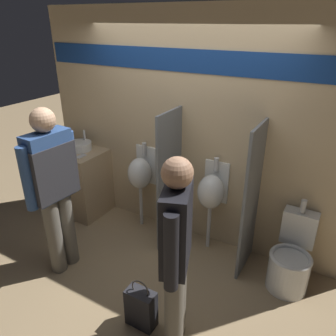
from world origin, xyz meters
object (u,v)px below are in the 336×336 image
urinal_far (211,192)px  toilet (291,261)px  person_in_vest (53,182)px  shopping_bag (141,308)px  sink_basin (79,146)px  person_with_lanyard (176,251)px  cell_phone (81,156)px  urinal_near_counter (140,173)px

urinal_far → toilet: bearing=-9.4°
person_in_vest → shopping_bag: size_ratio=3.59×
sink_basin → person_with_lanyard: (2.18, -1.24, -0.03)m
person_in_vest → person_with_lanyard: person_in_vest is taller
person_with_lanyard → cell_phone: bearing=41.5°
person_in_vest → shopping_bag: bearing=-96.7°
urinal_near_counter → toilet: bearing=-4.7°
sink_basin → urinal_near_counter: bearing=4.9°
toilet → shopping_bag: bearing=-131.3°
shopping_bag → urinal_far: bearing=87.1°
cell_phone → person_with_lanyard: size_ratio=0.08×
urinal_near_counter → urinal_far: size_ratio=1.00×
sink_basin → person_in_vest: (0.65, -1.04, 0.08)m
cell_phone → sink_basin: bearing=137.2°
cell_phone → urinal_near_counter: (0.75, 0.26, -0.17)m
cell_phone → toilet: 2.77m
urinal_near_counter → shopping_bag: (0.90, -1.35, -0.56)m
sink_basin → person_in_vest: size_ratio=0.18×
toilet → person_in_vest: 2.55m
shopping_bag → person_in_vest: bearing=169.2°
toilet → shopping_bag: 1.58m
cell_phone → urinal_far: (1.72, 0.26, -0.17)m
urinal_far → person_with_lanyard: (0.27, -1.32, 0.19)m
cell_phone → shopping_bag: size_ratio=0.28×
urinal_near_counter → person_with_lanyard: 1.82m
cell_phone → shopping_bag: (1.65, -1.09, -0.73)m
sink_basin → person_in_vest: 1.23m
person_in_vest → shopping_bag: person_in_vest is taller
sink_basin → person_in_vest: bearing=-57.9°
urinal_far → shopping_bag: bearing=-92.9°
sink_basin → person_in_vest: person_in_vest is taller
sink_basin → toilet: (2.89, -0.08, -0.68)m
person_with_lanyard → sink_basin: bearing=40.0°
shopping_bag → person_with_lanyard: bearing=4.1°
person_with_lanyard → shopping_bag: (-0.34, -0.02, -0.75)m
urinal_near_counter → toilet: (1.95, -0.16, -0.46)m
cell_phone → shopping_bag: 2.11m
urinal_far → sink_basin: bearing=-177.6°
toilet → person_with_lanyard: (-0.71, -1.16, 0.65)m
urinal_near_counter → urinal_far: bearing=0.0°
person_with_lanyard → shopping_bag: size_ratio=3.40×
cell_phone → urinal_far: bearing=8.5°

